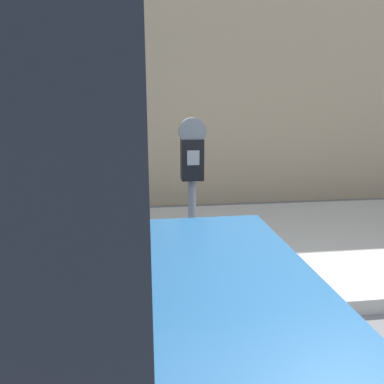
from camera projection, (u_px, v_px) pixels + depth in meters
name	position (u px, v px, depth m)	size (l,w,h in m)	color
sidewalk	(221.00, 246.00, 4.20)	(24.00, 2.80, 0.13)	#ADAAA3
building_facade	(196.00, 55.00, 5.68)	(24.00, 0.30, 4.63)	tan
parking_meter	(192.00, 172.00, 2.82)	(0.20, 0.14, 1.41)	slate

